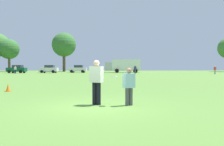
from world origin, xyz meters
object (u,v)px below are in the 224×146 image
player_thrower (96,80)px  traffic_cone (8,88)px  parked_car_center (78,69)px  bystander_sideline_watcher (215,70)px  player_defender (129,84)px  bystander_far_jogger (15,69)px  box_truck (123,65)px  frisbee (114,77)px  parked_car_near_left (17,69)px  parked_car_mid_left (49,69)px  bystander_field_marshal (135,69)px

player_thrower → traffic_cone: player_thrower is taller
parked_car_center → bystander_sideline_watcher: 30.04m
player_defender → bystander_far_jogger: (-20.25, 41.12, 0.09)m
box_truck → frisbee: bearing=-94.7°
player_defender → player_thrower: bearing=172.4°
player_thrower → parked_car_near_left: bearing=114.2°
frisbee → traffic_cone: bearing=140.0°
player_thrower → parked_car_center: parked_car_center is taller
frisbee → traffic_cone: (-6.31, 5.29, -0.89)m
parked_car_near_left → bystander_far_jogger: size_ratio=2.66×
bystander_far_jogger → bystander_sideline_watcher: bearing=-7.6°
player_thrower → parked_car_mid_left: (-12.87, 45.12, -0.08)m
frisbee → parked_car_mid_left: parked_car_mid_left is taller
bystander_far_jogger → bystander_field_marshal: (25.52, -0.91, 0.08)m
traffic_cone → box_truck: (10.20, 42.09, 1.52)m
player_defender → traffic_cone: player_defender is taller
frisbee → box_truck: 47.55m
parked_car_mid_left → bystander_far_jogger: size_ratio=2.66×
parked_car_near_left → bystander_sideline_watcher: size_ratio=2.69×
parked_car_near_left → bystander_field_marshal: size_ratio=2.45×
bystander_sideline_watcher → parked_car_mid_left: bearing=164.4°
parked_car_near_left → parked_car_mid_left: 7.06m
traffic_cone → box_truck: box_truck is taller
bystander_sideline_watcher → bystander_far_jogger: 40.85m
player_thrower → frisbee: player_thrower is taller
frisbee → box_truck: (3.90, 47.38, 0.64)m
frisbee → parked_car_center: 47.40m
parked_car_center → bystander_field_marshal: 14.53m
bystander_sideline_watcher → box_truck: bearing=145.3°
frisbee → bystander_sideline_watcher: bearing=59.7°
player_defender → parked_car_mid_left: parked_car_mid_left is taller
box_truck → bystander_far_jogger: bearing=-165.1°
traffic_cone → parked_car_mid_left: bearing=100.3°
player_thrower → parked_car_mid_left: bearing=105.9°
player_thrower → parked_car_near_left: size_ratio=0.41×
traffic_cone → parked_car_center: parked_car_center is taller
player_thrower → player_defender: bearing=-7.6°
player_thrower → frisbee: size_ratio=6.47×
player_defender → bystander_sideline_watcher: bystander_sideline_watcher is taller
player_thrower → box_truck: box_truck is taller
traffic_cone → parked_car_mid_left: (-7.26, 39.97, 0.69)m
player_thrower → bystander_sideline_watcher: player_thrower is taller
frisbee → parked_car_center: size_ratio=0.06×
bystander_sideline_watcher → bystander_field_marshal: bystander_field_marshal is taller
bystander_far_jogger → bystander_field_marshal: 25.54m
player_defender → parked_car_mid_left: (-14.15, 45.29, 0.10)m
bystander_sideline_watcher → player_defender: bearing=-119.6°
player_thrower → bystander_field_marshal: 40.57m
box_truck → bystander_far_jogger: 24.40m
parked_car_center → bystander_field_marshal: size_ratio=2.45×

